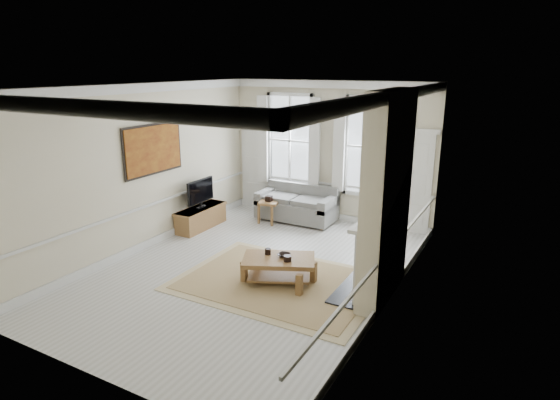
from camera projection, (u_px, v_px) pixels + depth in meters
The scene contains 23 objects.
floor at pixel (252, 270), 8.83m from camera, with size 7.20×7.20×0.00m, color #B7B5AD.
ceiling at pixel (249, 85), 7.89m from camera, with size 7.20×7.20×0.00m, color white.
back_wall at pixel (329, 152), 11.39m from camera, with size 5.20×5.20×0.00m, color beige.
left_wall at pixel (143, 168), 9.56m from camera, with size 7.20×7.20×0.00m, color beige.
right_wall at pixel (394, 203), 7.16m from camera, with size 7.20×7.20×0.00m, color beige.
window_left at pixel (290, 141), 11.78m from camera, with size 1.26×0.20×2.20m, color #B2BCC6, non-canonical shape.
window_right at pixel (371, 147), 10.81m from camera, with size 1.26×0.20×2.20m, color #B2BCC6, non-canonical shape.
door_left at pixel (257, 166), 12.46m from camera, with size 0.90×0.08×2.30m, color silver.
door_right at pixel (412, 184), 10.57m from camera, with size 0.90×0.08×2.30m, color silver.
painting at pixel (153, 149), 9.70m from camera, with size 0.05×1.66×1.06m, color #9D651B.
chimney_breast at pixel (387, 198), 7.41m from camera, with size 0.35×1.70×3.38m, color beige.
hearth at pixel (356, 288), 8.07m from camera, with size 0.55×1.50×0.05m, color black.
fireplace at pixel (370, 252), 7.78m from camera, with size 0.21×1.45×1.33m.
mirror at pixel (375, 175), 7.41m from camera, with size 0.06×1.26×1.06m, color gold.
sofa at pixel (298, 206), 11.63m from camera, with size 1.92×0.93×0.88m.
side_table at pixel (269, 206), 11.38m from camera, with size 0.54×0.54×0.55m.
rug at pixel (279, 282), 8.34m from camera, with size 3.50×2.60×0.02m, color tan.
coffee_table at pixel (279, 262), 8.23m from camera, with size 1.44×1.19×0.47m.
ceramic_pot_a at pixel (268, 251), 8.35m from camera, with size 0.11×0.11×0.11m, color black.
ceramic_pot_b at pixel (288, 258), 8.06m from camera, with size 0.14×0.14×0.10m, color black.
bowl at pixel (284, 255), 8.26m from camera, with size 0.22×0.22×0.05m, color black.
tv_stand at pixel (201, 218), 11.08m from camera, with size 0.45×1.41×0.50m, color brown.
tv at pixel (200, 191), 10.89m from camera, with size 0.08×0.90×0.68m.
Camera 1 is at (4.36, -6.87, 3.73)m, focal length 30.00 mm.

